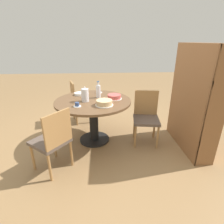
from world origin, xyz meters
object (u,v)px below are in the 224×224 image
chair_a (80,101)px  cake_second (114,97)px  bookshelf (192,103)px  water_bottle (98,91)px  cup_a (99,91)px  cup_b (77,105)px  chair_b (53,140)px  cake_main (104,103)px  chair_c (146,116)px  coffee_pot (85,95)px

chair_a → cake_second: bearing=-156.5°
bookshelf → water_bottle: bearing=75.1°
cup_a → cup_b: same height
water_bottle → cup_b: size_ratio=2.44×
bookshelf → chair_b: bearing=103.3°
chair_b → cup_a: bearing=-168.9°
water_bottle → cup_a: 0.31m
water_bottle → cake_main: bearing=12.6°
chair_a → cake_second: size_ratio=3.49×
cake_main → chair_a: bearing=-155.5°
chair_a → chair_c: (0.90, 1.21, 0.00)m
cup_a → cup_b: 0.79m
chair_a → cup_a: (0.40, 0.42, 0.31)m
water_bottle → cup_b: 0.53m
chair_c → water_bottle: (-0.20, -0.80, 0.40)m
chair_a → cake_main: chair_a is taller
cake_main → chair_c: bearing=105.6°
chair_b → cake_main: size_ratio=3.25×
chair_c → bookshelf: 0.74m
chair_c → water_bottle: 0.91m
cake_second → cup_b: cake_second is taller
cake_main → cup_a: bearing=-173.4°
bookshelf → cake_second: size_ratio=6.45×
coffee_pot → cake_second: 0.49m
cake_second → cup_b: size_ratio=2.18×
chair_b → cup_b: bearing=-173.6°
cup_b → chair_a: bearing=-175.0°
bookshelf → coffee_pot: 1.68m
coffee_pot → water_bottle: size_ratio=0.86×
coffee_pot → bookshelf: bearing=83.2°
chair_a → chair_c: 1.51m
chair_a → cup_a: bearing=-150.4°
chair_a → coffee_pot: (0.89, 0.20, 0.39)m
chair_c → cake_main: 0.80m
chair_c → cake_second: size_ratio=3.49×
water_bottle → chair_b: bearing=-34.4°
chair_c → cup_b: size_ratio=7.59×
bookshelf → cake_second: bearing=76.1°
chair_a → chair_b: size_ratio=1.00×
chair_a → bookshelf: bearing=-137.1°
cake_second → chair_c: bearing=78.6°
water_bottle → cake_second: bearing=70.7°
chair_c → cup_b: 1.17m
chair_b → chair_c: 1.55m
cake_main → chair_b: bearing=-55.4°
chair_c → bookshelf: bearing=-7.5°
bookshelf → cup_a: bookshelf is taller
chair_a → bookshelf: (1.09, 1.87, 0.28)m
bookshelf → cup_a: (-0.69, -1.45, 0.03)m
chair_c → water_bottle: size_ratio=3.11×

